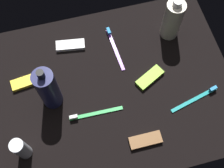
% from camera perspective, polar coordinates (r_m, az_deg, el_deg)
% --- Properties ---
extents(ground_plane, '(0.84, 0.64, 0.01)m').
position_cam_1_polar(ground_plane, '(1.03, -0.00, -0.80)').
color(ground_plane, black).
extents(lotion_bottle, '(0.07, 0.07, 0.21)m').
position_cam_1_polar(lotion_bottle, '(0.94, -12.19, -0.95)').
color(lotion_bottle, '#1C1E4B').
rests_on(lotion_bottle, ground_plane).
extents(bodywash_bottle, '(0.07, 0.07, 0.18)m').
position_cam_1_polar(bodywash_bottle, '(1.08, 11.54, 12.05)').
color(bodywash_bottle, silver).
rests_on(bodywash_bottle, ground_plane).
extents(deodorant_stick, '(0.04, 0.04, 0.11)m').
position_cam_1_polar(deodorant_stick, '(0.95, -17.05, -11.84)').
color(deodorant_stick, silver).
rests_on(deodorant_stick, ground_plane).
extents(toothbrush_green, '(0.18, 0.02, 0.02)m').
position_cam_1_polar(toothbrush_green, '(0.99, -3.70, -5.72)').
color(toothbrush_green, green).
rests_on(toothbrush_green, ground_plane).
extents(toothbrush_purple, '(0.03, 0.18, 0.02)m').
position_cam_1_polar(toothbrush_purple, '(1.09, 0.43, 7.26)').
color(toothbrush_purple, purple).
rests_on(toothbrush_purple, ground_plane).
extents(toothbrush_teal, '(0.18, 0.05, 0.02)m').
position_cam_1_polar(toothbrush_teal, '(1.04, 16.01, -2.57)').
color(toothbrush_teal, teal).
rests_on(toothbrush_teal, ground_plane).
extents(snack_bar_lime, '(0.11, 0.08, 0.01)m').
position_cam_1_polar(snack_bar_lime, '(1.04, 7.21, 1.33)').
color(snack_bar_lime, '#8CD133').
rests_on(snack_bar_lime, ground_plane).
extents(snack_bar_yellow, '(0.11, 0.05, 0.01)m').
position_cam_1_polar(snack_bar_yellow, '(1.07, -16.11, 0.44)').
color(snack_bar_yellow, yellow).
rests_on(snack_bar_yellow, ground_plane).
extents(snack_bar_white, '(0.11, 0.05, 0.01)m').
position_cam_1_polar(snack_bar_white, '(1.10, -8.00, 7.38)').
color(snack_bar_white, white).
rests_on(snack_bar_white, ground_plane).
extents(snack_bar_brown, '(0.10, 0.04, 0.01)m').
position_cam_1_polar(snack_bar_brown, '(0.97, 6.43, -10.69)').
color(snack_bar_brown, brown).
rests_on(snack_bar_brown, ground_plane).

